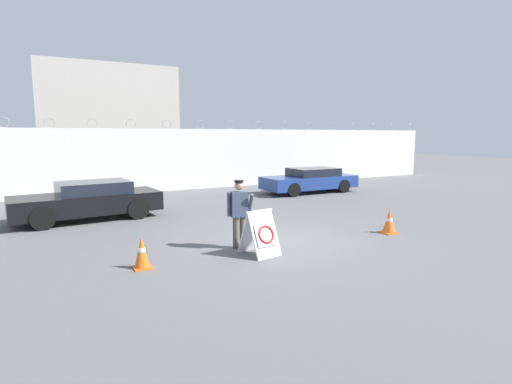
% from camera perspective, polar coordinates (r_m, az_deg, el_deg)
% --- Properties ---
extents(ground_plane, '(90.00, 90.00, 0.00)m').
position_cam_1_polar(ground_plane, '(11.03, 3.86, -6.82)').
color(ground_plane, '#5B5B5E').
extents(perimeter_wall, '(36.00, 0.30, 3.61)m').
position_cam_1_polar(perimeter_wall, '(20.99, -12.48, 4.52)').
color(perimeter_wall, silver).
rests_on(perimeter_wall, ground_plane).
extents(building_block, '(7.18, 6.75, 6.59)m').
position_cam_1_polar(building_block, '(25.83, -20.80, 8.63)').
color(building_block, '#B2ADA3').
rests_on(building_block, ground_plane).
extents(barricade_sign, '(0.82, 0.97, 1.08)m').
position_cam_1_polar(barricade_sign, '(9.54, 0.69, -5.86)').
color(barricade_sign, white).
rests_on(barricade_sign, ground_plane).
extents(security_guard, '(0.62, 0.43, 1.73)m').
position_cam_1_polar(security_guard, '(10.00, -2.42, -2.70)').
color(security_guard, '#514C42').
rests_on(security_guard, ground_plane).
extents(traffic_cone_near, '(0.44, 0.44, 0.68)m').
position_cam_1_polar(traffic_cone_near, '(12.30, 18.48, -4.03)').
color(traffic_cone_near, orange).
rests_on(traffic_cone_near, ground_plane).
extents(traffic_cone_mid, '(0.37, 0.37, 0.71)m').
position_cam_1_polar(traffic_cone_mid, '(8.99, -16.01, -8.29)').
color(traffic_cone_mid, orange).
rests_on(traffic_cone_mid, ground_plane).
extents(parked_car_front_coupe, '(4.82, 2.24, 1.29)m').
position_cam_1_polar(parked_car_front_coupe, '(14.60, -22.80, -1.10)').
color(parked_car_front_coupe, black).
rests_on(parked_car_front_coupe, ground_plane).
extents(parked_car_far_side, '(4.79, 1.94, 1.21)m').
position_cam_1_polar(parked_car_far_side, '(20.06, 7.72, 1.71)').
color(parked_car_far_side, black).
rests_on(parked_car_far_side, ground_plane).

